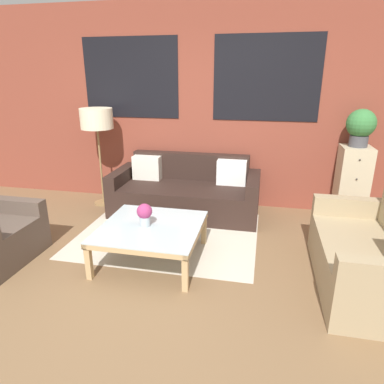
# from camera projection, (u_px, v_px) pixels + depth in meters

# --- Properties ---
(ground_plane) EXTENTS (16.00, 16.00, 0.00)m
(ground_plane) POSITION_uv_depth(u_px,v_px,m) (142.00, 293.00, 3.06)
(ground_plane) COLOR brown
(wall_back_brick) EXTENTS (8.40, 0.09, 2.80)m
(wall_back_brick) POSITION_uv_depth(u_px,v_px,m) (196.00, 107.00, 4.86)
(wall_back_brick) COLOR brown
(wall_back_brick) RESTS_ON ground_plane
(rug) EXTENTS (2.13, 1.70, 0.00)m
(rug) POSITION_uv_depth(u_px,v_px,m) (168.00, 234.00, 4.18)
(rug) COLOR beige
(rug) RESTS_ON ground_plane
(couch_dark) EXTENTS (2.01, 0.88, 0.78)m
(couch_dark) POSITION_uv_depth(u_px,v_px,m) (186.00, 193.00, 4.78)
(couch_dark) COLOR black
(couch_dark) RESTS_ON ground_plane
(settee_vintage) EXTENTS (0.80, 1.47, 0.92)m
(settee_vintage) POSITION_uv_depth(u_px,v_px,m) (373.00, 256.00, 3.05)
(settee_vintage) COLOR tan
(settee_vintage) RESTS_ON ground_plane
(coffee_table) EXTENTS (1.01, 1.01, 0.39)m
(coffee_table) POSITION_uv_depth(u_px,v_px,m) (151.00, 230.00, 3.51)
(coffee_table) COLOR silver
(coffee_table) RESTS_ON ground_plane
(floor_lamp) EXTENTS (0.45, 0.45, 1.41)m
(floor_lamp) POSITION_uv_depth(u_px,v_px,m) (97.00, 122.00, 4.79)
(floor_lamp) COLOR olive
(floor_lamp) RESTS_ON ground_plane
(drawer_cabinet) EXTENTS (0.37, 0.42, 0.99)m
(drawer_cabinet) POSITION_uv_depth(u_px,v_px,m) (352.00, 184.00, 4.48)
(drawer_cabinet) COLOR #C6B793
(drawer_cabinet) RESTS_ON ground_plane
(potted_plant) EXTENTS (0.35, 0.35, 0.47)m
(potted_plant) POSITION_uv_depth(u_px,v_px,m) (361.00, 126.00, 4.23)
(potted_plant) COLOR #47474C
(potted_plant) RESTS_ON drawer_cabinet
(flower_vase) EXTENTS (0.16, 0.16, 0.24)m
(flower_vase) POSITION_uv_depth(u_px,v_px,m) (145.00, 214.00, 3.44)
(flower_vase) COLOR #ADBCC6
(flower_vase) RESTS_ON coffee_table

